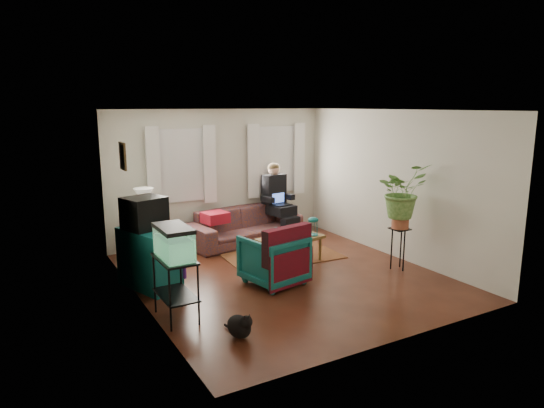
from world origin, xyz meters
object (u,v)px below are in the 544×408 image
plant_stand (399,249)px  armchair (274,257)px  dresser (149,259)px  coffee_table (291,250)px  side_table (146,240)px  aquarium_stand (176,289)px  sofa (244,220)px

plant_stand → armchair: bearing=167.7°
dresser → coffee_table: dresser is taller
side_table → armchair: (1.35, -2.21, 0.09)m
armchair → side_table: bearing=-69.4°
side_table → dresser: bearing=-103.2°
plant_stand → dresser: bearing=162.3°
armchair → aquarium_stand: bearing=5.1°
sofa → side_table: bearing=172.0°
dresser → armchair: dresser is taller
sofa → plant_stand: bearing=-69.5°
sofa → armchair: bearing=-113.9°
sofa → dresser: sofa is taller
side_table → armchair: bearing=-58.6°
coffee_table → plant_stand: (1.38, -1.15, 0.12)m
aquarium_stand → plant_stand: aquarium_stand is taller
side_table → plant_stand: size_ratio=0.94×
dresser → aquarium_stand: bearing=-109.9°
dresser → armchair: (1.69, -0.75, -0.02)m
sofa → coffee_table: (0.12, -1.54, -0.22)m
armchair → plant_stand: (2.11, -0.46, -0.07)m
aquarium_stand → plant_stand: bearing=-0.1°
armchair → plant_stand: armchair is taller
sofa → coffee_table: sofa is taller
dresser → plant_stand: dresser is taller
coffee_table → plant_stand: size_ratio=1.59×
aquarium_stand → sofa: bearing=49.3°
side_table → armchair: 2.59m
dresser → aquarium_stand: size_ratio=1.22×
aquarium_stand → coffee_table: bearing=25.5°
armchair → coffee_table: armchair is taller
coffee_table → plant_stand: plant_stand is taller
coffee_table → side_table: bearing=133.8°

